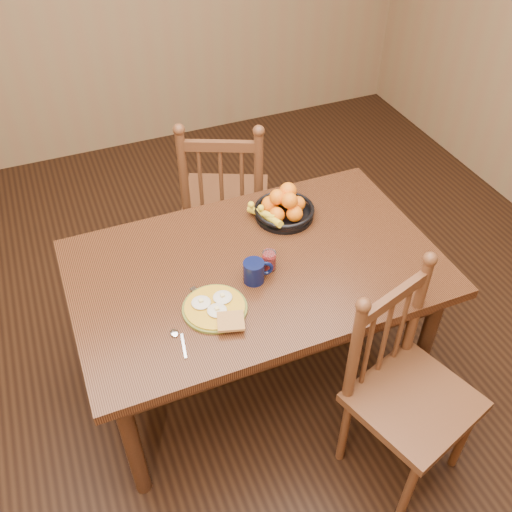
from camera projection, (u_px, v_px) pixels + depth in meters
name	position (u px, v px, depth m)	size (l,w,h in m)	color
room	(256.00, 145.00, 2.09)	(4.52, 5.02, 2.72)	black
dining_table	(256.00, 278.00, 2.55)	(1.60, 1.00, 0.75)	black
chair_far	(225.00, 200.00, 3.24)	(0.62, 0.61, 1.05)	#4E2A17
chair_near	(407.00, 392.00, 2.31)	(0.56, 0.55, 1.00)	#4E2A17
breakfast_plate	(216.00, 308.00, 2.28)	(0.26, 0.30, 0.04)	#59601E
fork	(197.00, 300.00, 2.33)	(0.06, 0.18, 0.00)	silver
spoon	(177.00, 337.00, 2.18)	(0.05, 0.16, 0.01)	silver
coffee_mug	(255.00, 271.00, 2.39)	(0.13, 0.09, 0.10)	black
juice_glass	(269.00, 261.00, 2.45)	(0.06, 0.06, 0.09)	silver
fruit_bowl	(283.00, 208.00, 2.71)	(0.32, 0.29, 0.17)	black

